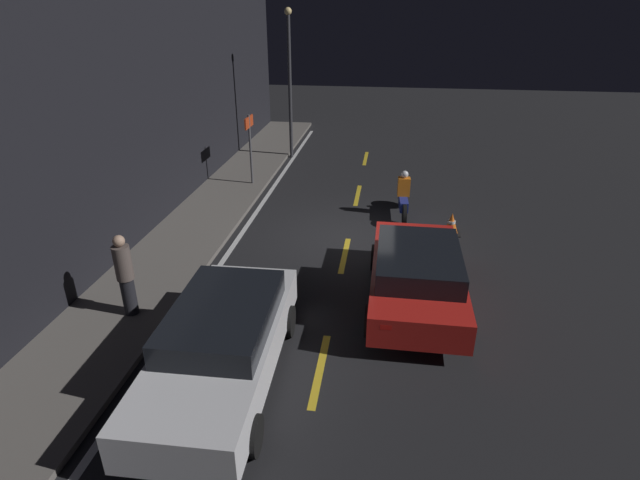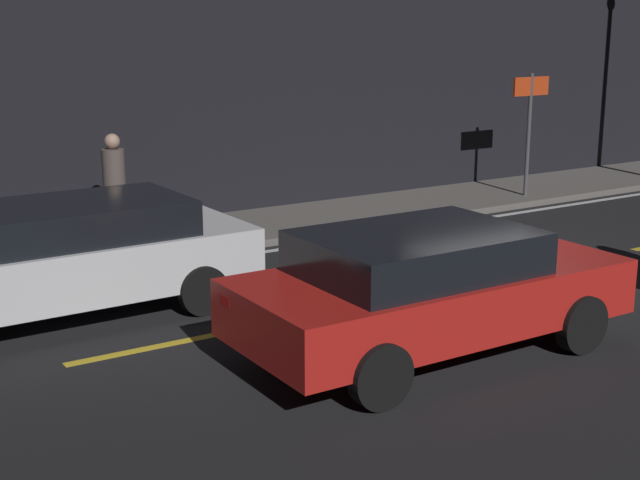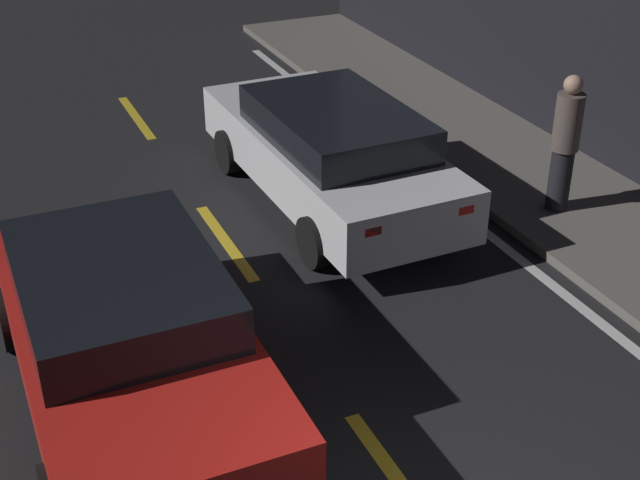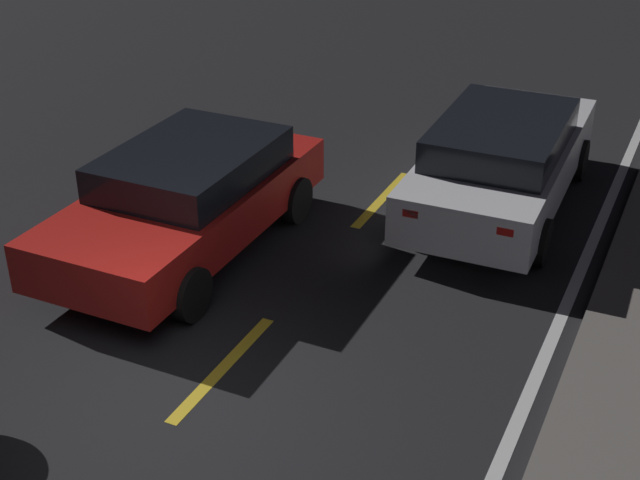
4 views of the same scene
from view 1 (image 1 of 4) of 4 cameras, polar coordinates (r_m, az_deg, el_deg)
The scene contains 15 objects.
ground_plane at distance 13.78m, azimuth 3.24°, elevation 0.14°, with size 56.00×56.00×0.00m, color black.
raised_curb at distance 14.73m, azimuth -13.96°, elevation 1.38°, with size 28.00×2.23×0.12m.
building_front at distance 14.29m, azimuth -20.34°, elevation 14.43°, with size 28.00×0.30×7.05m.
lane_dash_b at distance 9.13m, azimuth -0.01°, elevation -14.58°, with size 2.00×0.14×0.01m.
lane_dash_c at distance 12.88m, azimuth 2.84°, elevation -1.73°, with size 2.00×0.14×0.01m.
lane_dash_d at distance 17.00m, azimuth 4.32°, elevation 5.13°, with size 2.00×0.14×0.01m.
lane_dash_e at distance 21.28m, azimuth 5.23°, elevation 9.28°, with size 2.00×0.14×0.01m.
lane_solid_kerb at distance 14.32m, azimuth -8.85°, elevation 0.88°, with size 25.20×0.14×0.01m.
sedan_white at distance 8.65m, azimuth -11.12°, elevation -11.42°, with size 4.63×1.99×1.40m.
taxi_red at distance 10.71m, azimuth 10.99°, elevation -3.73°, with size 4.33×2.01×1.36m.
motorcycle at distance 15.27m, azimuth 9.49°, elevation 4.72°, with size 2.30×0.37×1.40m.
traffic_cone_near at distance 14.44m, azimuth 14.78°, elevation 1.82°, with size 0.52×0.52×0.61m.
pedestrian at distance 10.63m, azimuth -21.39°, elevation -3.70°, with size 0.34×0.34×1.75m.
shop_sign at distance 17.49m, azimuth -8.04°, elevation 11.72°, with size 0.90×0.08×2.40m.
street_lamp at distance 20.76m, azimuth -3.49°, elevation 18.06°, with size 0.28×0.28×5.76m.
Camera 1 is at (-12.43, -1.00, 5.87)m, focal length 28.00 mm.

